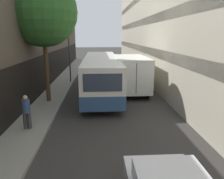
{
  "coord_description": "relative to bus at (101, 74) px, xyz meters",
  "views": [
    {
      "loc": [
        -0.79,
        1.58,
        4.44
      ],
      "look_at": [
        -0.07,
        13.06,
        1.6
      ],
      "focal_mm": 35.0,
      "sensor_mm": 36.0,
      "label": 1
    }
  ],
  "objects": [
    {
      "name": "ground_plane",
      "position": [
        0.58,
        -3.65,
        -1.51
      ],
      "size": [
        150.0,
        150.0,
        0.0
      ],
      "primitive_type": "plane",
      "color": "#33302D"
    },
    {
      "name": "sidewalk_left",
      "position": [
        -3.6,
        -3.65,
        -1.44
      ],
      "size": [
        1.9,
        60.0,
        0.14
      ],
      "color": "gray",
      "rests_on": "ground_plane"
    },
    {
      "name": "box_truck",
      "position": [
        2.33,
        0.54,
        0.03
      ],
      "size": [
        2.41,
        7.14,
        2.86
      ],
      "color": "silver",
      "rests_on": "ground_plane"
    },
    {
      "name": "panel_van",
      "position": [
        -0.7,
        11.2,
        -0.4
      ],
      "size": [
        1.82,
        4.75,
        1.99
      ],
      "color": "silver",
      "rests_on": "ground_plane"
    },
    {
      "name": "street_tree_left",
      "position": [
        -3.6,
        -2.59,
        4.34
      ],
      "size": [
        4.32,
        4.32,
        7.89
      ],
      "color": "#4C3823",
      "rests_on": "sidewalk_left"
    },
    {
      "name": "bus",
      "position": [
        0.0,
        0.0,
        0.0
      ],
      "size": [
        2.56,
        11.75,
        2.82
      ],
      "color": "silver",
      "rests_on": "ground_plane"
    },
    {
      "name": "pedestrian",
      "position": [
        -3.6,
        -7.18,
        -0.49
      ],
      "size": [
        0.38,
        0.36,
        1.64
      ],
      "color": "#383838",
      "rests_on": "sidewalk_left"
    },
    {
      "name": "building_right_apartment",
      "position": [
        5.57,
        -3.65,
        4.63
      ],
      "size": [
        2.4,
        60.0,
        12.34
      ],
      "color": "#A89E89",
      "rests_on": "ground_plane"
    },
    {
      "name": "building_left_shopfront",
      "position": [
        -5.65,
        -3.65,
        1.87
      ],
      "size": [
        2.4,
        60.0,
        7.44
      ],
      "color": "#51473D",
      "rests_on": "ground_plane"
    },
    {
      "name": "street_lamp",
      "position": [
        -2.9,
        3.78,
        3.44
      ],
      "size": [
        0.36,
        0.8,
        6.97
      ],
      "color": "#38383D",
      "rests_on": "sidewalk_left"
    }
  ]
}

